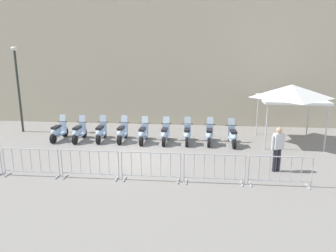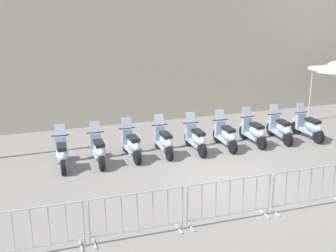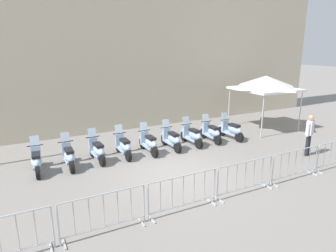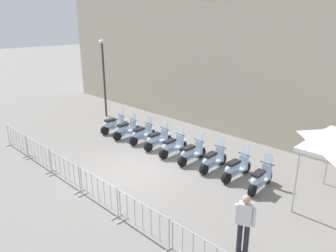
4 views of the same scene
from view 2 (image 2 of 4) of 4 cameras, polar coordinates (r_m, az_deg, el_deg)
ground_plane at (r=13.36m, az=7.46°, el=-6.51°), size 120.00×120.00×0.00m
motorcycle_0 at (r=14.21m, az=-13.13°, el=-3.41°), size 0.56×1.72×1.24m
motorcycle_1 at (r=14.31m, az=-8.71°, el=-3.02°), size 0.56×1.72×1.24m
motorcycle_2 at (r=14.64m, az=-4.54°, el=-2.41°), size 0.56×1.73×1.24m
motorcycle_3 at (r=14.94m, az=-0.48°, el=-1.96°), size 0.56×1.72×1.24m
motorcycle_4 at (r=15.23m, az=3.57°, el=-1.63°), size 0.56×1.72×1.24m
motorcycle_5 at (r=15.68m, az=7.28°, el=-1.20°), size 0.56×1.72×1.24m
motorcycle_6 at (r=16.22m, az=10.71°, el=-0.75°), size 0.56×1.72×1.24m
motorcycle_7 at (r=16.79m, az=13.94°, el=-0.36°), size 0.56×1.72×1.24m
motorcycle_8 at (r=17.31m, az=17.27°, el=-0.12°), size 0.56×1.73×1.24m
barrier_segment_0 at (r=9.83m, az=-16.70°, el=-12.63°), size 2.13×0.49×1.07m
barrier_segment_1 at (r=10.09m, az=-3.85°, el=-11.11°), size 2.13×0.49×1.07m
barrier_segment_2 at (r=10.80m, az=7.70°, el=-9.27°), size 2.13×0.49×1.07m
barrier_segment_3 at (r=11.89m, az=17.38°, el=-7.42°), size 2.13×0.49×1.07m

